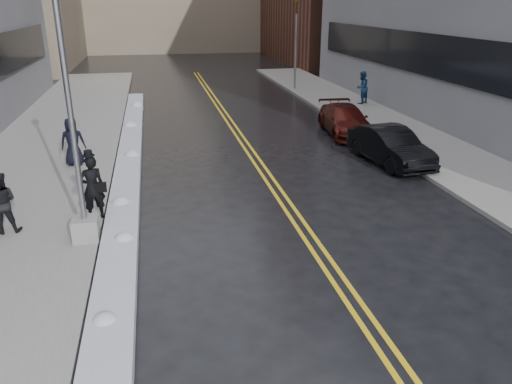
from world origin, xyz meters
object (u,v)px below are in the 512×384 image
traffic_signal (296,41)px  pedestrian_fedora (92,188)px  pedestrian_east (362,88)px  lamppost (76,151)px  pedestrian_c (73,142)px  fire_hydrant (390,129)px  car_black (390,146)px  pedestrian_b (1,203)px  car_maroon (345,120)px

traffic_signal → pedestrian_fedora: (-11.70, -20.66, -2.32)m
pedestrian_east → lamppost: bearing=13.7°
traffic_signal → pedestrian_c: traffic_signal is taller
fire_hydrant → pedestrian_east: pedestrian_east is taller
lamppost → traffic_signal: 24.98m
pedestrian_east → pedestrian_c: bearing=-3.5°
pedestrian_fedora → pedestrian_east: 20.26m
pedestrian_c → car_black: (11.91, -1.80, -0.35)m
lamppost → pedestrian_fedora: (0.10, 1.34, -1.45)m
pedestrian_fedora → pedestrian_east: (14.12, 14.53, 0.03)m
pedestrian_b → pedestrian_c: (1.07, 5.76, 0.07)m
pedestrian_b → pedestrian_east: (16.40, 14.96, 0.12)m
fire_hydrant → car_black: size_ratio=0.17×
lamppost → traffic_signal: bearing=61.8°
pedestrian_fedora → pedestrian_c: pedestrian_fedora is taller
traffic_signal → car_black: bearing=-93.3°
lamppost → fire_hydrant: 14.81m
pedestrian_fedora → car_maroon: bearing=-162.3°
pedestrian_fedora → traffic_signal: bearing=-139.7°
fire_hydrant → pedestrian_fedora: 13.91m
fire_hydrant → pedestrian_b: bearing=-153.9°
pedestrian_fedora → pedestrian_east: pedestrian_east is taller
pedestrian_east → fire_hydrant: bearing=41.8°
fire_hydrant → pedestrian_c: size_ratio=0.40×
fire_hydrant → pedestrian_b: pedestrian_b is taller
traffic_signal → car_maroon: 12.70m
car_maroon → pedestrian_fedora: bearing=-136.9°
pedestrian_b → pedestrian_east: bearing=-142.0°
traffic_signal → pedestrian_fedora: size_ratio=3.23×
car_black → car_maroon: (0.00, 4.76, -0.04)m
lamppost → traffic_signal: size_ratio=1.27×
fire_hydrant → traffic_signal: bearing=92.0°
pedestrian_b → car_maroon: size_ratio=0.36×
traffic_signal → pedestrian_fedora: bearing=-119.5°
fire_hydrant → pedestrian_east: (1.92, 7.87, 0.56)m
fire_hydrant → car_black: (-1.50, -3.12, 0.16)m
car_black → traffic_signal: bearing=80.1°
lamppost → pedestrian_c: (-1.11, 6.67, -1.48)m
traffic_signal → car_black: traffic_signal is taller
pedestrian_b → pedestrian_c: bearing=-104.8°
fire_hydrant → car_maroon: bearing=132.5°
pedestrian_east → car_black: 11.52m
pedestrian_b → fire_hydrant: bearing=-158.3°
pedestrian_b → car_black: (12.98, 3.96, -0.28)m
fire_hydrant → pedestrian_c: 13.49m
traffic_signal → car_black: size_ratio=1.39×
pedestrian_b → pedestrian_east: pedestrian_east is taller
fire_hydrant → traffic_signal: size_ratio=0.12×
traffic_signal → pedestrian_c: size_ratio=3.31×
pedestrian_fedora → pedestrian_east: size_ratio=0.97×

